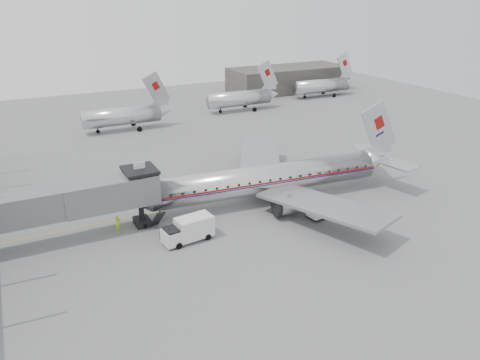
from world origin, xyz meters
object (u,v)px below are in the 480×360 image
object	(u,v)px
service_van	(188,229)
ramp_worker	(118,224)
baggage_cart_white	(318,210)
baggage_cart_navy	(289,192)
airliner	(272,178)

from	to	relation	value
service_van	ramp_worker	xyz separation A→B (m)	(-5.94, 5.01, -0.37)
baggage_cart_white	ramp_worker	bearing A→B (deg)	153.35
baggage_cart_navy	ramp_worker	distance (m)	20.51
service_van	baggage_cart_white	distance (m)	14.92
baggage_cart_white	baggage_cart_navy	bearing A→B (deg)	83.97
service_van	baggage_cart_navy	world-z (taller)	service_van
airliner	service_van	world-z (taller)	airliner
baggage_cart_navy	baggage_cart_white	bearing A→B (deg)	-107.75
baggage_cart_navy	ramp_worker	size ratio (longest dim) A/B	1.50
airliner	ramp_worker	xyz separation A→B (m)	(-18.70, 0.07, -1.88)
baggage_cart_navy	baggage_cart_white	xyz separation A→B (m)	(0.27, -5.74, -0.01)
ramp_worker	airliner	bearing A→B (deg)	-33.47
airliner	ramp_worker	world-z (taller)	airliner
baggage_cart_navy	airliner	bearing A→B (deg)	132.03
service_van	baggage_cart_white	world-z (taller)	service_van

